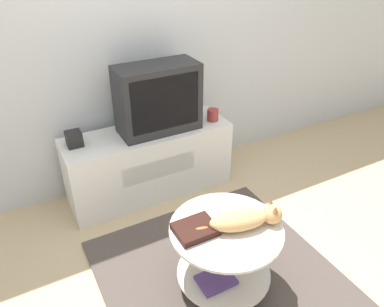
{
  "coord_description": "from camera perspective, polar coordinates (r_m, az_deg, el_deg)",
  "views": [
    {
      "loc": [
        -0.97,
        -1.39,
        1.98
      ],
      "look_at": [
        0.06,
        0.52,
        0.68
      ],
      "focal_mm": 35.0,
      "sensor_mm": 36.0,
      "label": 1
    }
  ],
  "objects": [
    {
      "name": "wall_back",
      "position": [
        3.07,
        -9.67,
        17.75
      ],
      "size": [
        8.0,
        0.05,
        2.6
      ],
      "color": "silver",
      "rests_on": "ground_plane"
    },
    {
      "name": "tv",
      "position": [
        2.95,
        -5.21,
        8.34
      ],
      "size": [
        0.64,
        0.3,
        0.54
      ],
      "color": "#232326",
      "rests_on": "tv_stand"
    },
    {
      "name": "rug",
      "position": [
        2.6,
        4.46,
        -18.46
      ],
      "size": [
        1.46,
        1.51,
        0.02
      ],
      "color": "#4C423D",
      "rests_on": "ground_plane"
    },
    {
      "name": "ground_plane",
      "position": [
        2.61,
        4.45,
        -18.61
      ],
      "size": [
        12.0,
        12.0,
        0.0
      ],
      "primitive_type": "plane",
      "color": "tan"
    },
    {
      "name": "speaker",
      "position": [
        2.93,
        -17.54,
        2.14
      ],
      "size": [
        0.11,
        0.11,
        0.11
      ],
      "color": "black",
      "rests_on": "tv_stand"
    },
    {
      "name": "dvd_box",
      "position": [
        2.17,
        0.5,
        -11.44
      ],
      "size": [
        0.23,
        0.19,
        0.04
      ],
      "color": "black",
      "rests_on": "coffee_table"
    },
    {
      "name": "tv_stand",
      "position": [
        3.19,
        -6.54,
        -1.29
      ],
      "size": [
        1.37,
        0.44,
        0.58
      ],
      "color": "silver",
      "rests_on": "ground_plane"
    },
    {
      "name": "mug",
      "position": [
        3.19,
        3.18,
        5.89
      ],
      "size": [
        0.1,
        0.1,
        0.1
      ],
      "color": "#99332D",
      "rests_on": "tv_stand"
    },
    {
      "name": "coffee_table",
      "position": [
        2.34,
        4.95,
        -14.59
      ],
      "size": [
        0.67,
        0.67,
        0.48
      ],
      "color": "#B2B2B7",
      "rests_on": "rug"
    },
    {
      "name": "cat",
      "position": [
        2.2,
        8.14,
        -9.83
      ],
      "size": [
        0.54,
        0.23,
        0.14
      ],
      "rotation": [
        0.0,
        0.0,
        -0.26
      ],
      "color": "tan",
      "rests_on": "coffee_table"
    }
  ]
}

